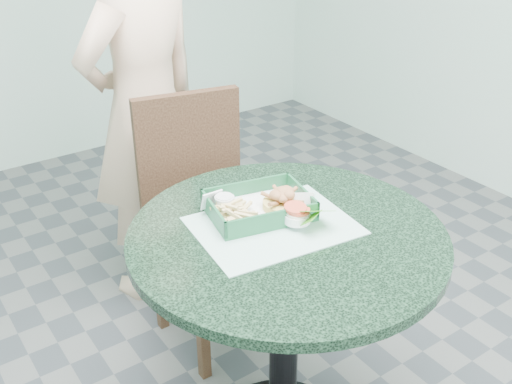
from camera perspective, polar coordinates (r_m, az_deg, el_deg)
cafe_table at (r=1.66m, az=2.83°, el=-9.32°), size 0.83×0.83×0.75m
dining_chair at (r=2.16m, az=-5.00°, el=-1.34°), size 0.38×0.38×0.93m
diner_person at (r=2.33m, az=-10.54°, el=8.26°), size 0.68×0.54×1.63m
placemat at (r=1.58m, az=1.65°, el=-3.84°), size 0.44×0.35×0.00m
food_basket at (r=1.63m, az=0.28°, el=-2.22°), size 0.27×0.19×0.05m
crab_sandwich at (r=1.63m, az=2.42°, el=-0.87°), size 0.11×0.11×0.07m
fries_pile at (r=1.57m, az=-1.50°, el=-2.68°), size 0.10×0.11×0.04m
sauce_ramekin at (r=1.59m, az=-2.86°, el=-1.81°), size 0.05×0.05×0.03m
garnish_cup at (r=1.59m, az=4.65°, el=-2.29°), size 0.11×0.10×0.04m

